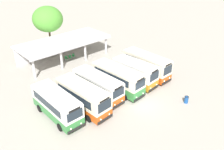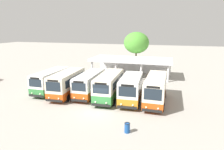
{
  "view_description": "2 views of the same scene",
  "coord_description": "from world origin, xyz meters",
  "px_view_note": "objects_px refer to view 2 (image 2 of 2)",
  "views": [
    {
      "loc": [
        -18.41,
        -14.74,
        16.48
      ],
      "look_at": [
        0.6,
        5.82,
        1.41
      ],
      "focal_mm": 37.51,
      "sensor_mm": 36.0,
      "label": 1
    },
    {
      "loc": [
        7.3,
        -19.05,
        8.93
      ],
      "look_at": [
        -0.28,
        6.73,
        2.53
      ],
      "focal_mm": 31.73,
      "sensor_mm": 36.0,
      "label": 2
    }
  ],
  "objects_px": {
    "city_bus_nearest_orange": "(51,80)",
    "city_bus_fifth_blue": "(131,88)",
    "city_bus_second_in_row": "(67,83)",
    "waiting_chair_second_from_end": "(133,74)",
    "waiting_chair_end_by_column": "(129,74)",
    "litter_bin_apron": "(127,128)",
    "waiting_chair_middle_seat": "(137,74)",
    "city_bus_far_end_green": "(156,88)",
    "city_bus_fourth_amber": "(109,85)",
    "city_bus_middle_cream": "(90,83)"
  },
  "relations": [
    {
      "from": "city_bus_nearest_orange",
      "to": "city_bus_fifth_blue",
      "type": "relative_size",
      "value": 1.09
    },
    {
      "from": "city_bus_second_in_row",
      "to": "waiting_chair_second_from_end",
      "type": "distance_m",
      "value": 14.34
    },
    {
      "from": "waiting_chair_end_by_column",
      "to": "litter_bin_apron",
      "type": "height_order",
      "value": "litter_bin_apron"
    },
    {
      "from": "waiting_chair_middle_seat",
      "to": "litter_bin_apron",
      "type": "bearing_deg",
      "value": -82.93
    },
    {
      "from": "city_bus_far_end_green",
      "to": "city_bus_fourth_amber",
      "type": "bearing_deg",
      "value": -179.11
    },
    {
      "from": "city_bus_second_in_row",
      "to": "city_bus_far_end_green",
      "type": "xyz_separation_m",
      "value": [
        11.68,
        0.43,
        0.06
      ]
    },
    {
      "from": "city_bus_middle_cream",
      "to": "litter_bin_apron",
      "type": "distance_m",
      "value": 10.94
    },
    {
      "from": "city_bus_fourth_amber",
      "to": "waiting_chair_end_by_column",
      "type": "xyz_separation_m",
      "value": [
        0.09,
        12.41,
        -1.28
      ]
    },
    {
      "from": "city_bus_far_end_green",
      "to": "city_bus_middle_cream",
      "type": "bearing_deg",
      "value": 177.14
    },
    {
      "from": "city_bus_fifth_blue",
      "to": "waiting_chair_end_by_column",
      "type": "distance_m",
      "value": 13.11
    },
    {
      "from": "city_bus_fifth_blue",
      "to": "waiting_chair_middle_seat",
      "type": "bearing_deg",
      "value": 96.17
    },
    {
      "from": "litter_bin_apron",
      "to": "city_bus_fourth_amber",
      "type": "bearing_deg",
      "value": 117.4
    },
    {
      "from": "waiting_chair_second_from_end",
      "to": "litter_bin_apron",
      "type": "bearing_deg",
      "value": -80.88
    },
    {
      "from": "waiting_chair_middle_seat",
      "to": "city_bus_fifth_blue",
      "type": "bearing_deg",
      "value": -83.83
    },
    {
      "from": "city_bus_second_in_row",
      "to": "waiting_chair_second_from_end",
      "type": "xyz_separation_m",
      "value": [
        6.66,
        12.63,
        -1.25
      ]
    },
    {
      "from": "city_bus_fourth_amber",
      "to": "city_bus_far_end_green",
      "type": "bearing_deg",
      "value": 0.89
    },
    {
      "from": "city_bus_nearest_orange",
      "to": "city_bus_fifth_blue",
      "type": "xyz_separation_m",
      "value": [
        11.69,
        -0.75,
        0.08
      ]
    },
    {
      "from": "waiting_chair_end_by_column",
      "to": "city_bus_second_in_row",
      "type": "bearing_deg",
      "value": -114.97
    },
    {
      "from": "city_bus_fifth_blue",
      "to": "waiting_chair_second_from_end",
      "type": "xyz_separation_m",
      "value": [
        -2.1,
        12.62,
        -1.26
      ]
    },
    {
      "from": "city_bus_second_in_row",
      "to": "litter_bin_apron",
      "type": "relative_size",
      "value": 8.31
    },
    {
      "from": "city_bus_nearest_orange",
      "to": "city_bus_fourth_amber",
      "type": "distance_m",
      "value": 8.78
    },
    {
      "from": "city_bus_far_end_green",
      "to": "litter_bin_apron",
      "type": "xyz_separation_m",
      "value": [
        -1.79,
        -7.91,
        -1.37
      ]
    },
    {
      "from": "city_bus_far_end_green",
      "to": "waiting_chair_end_by_column",
      "type": "height_order",
      "value": "city_bus_far_end_green"
    },
    {
      "from": "city_bus_second_in_row",
      "to": "waiting_chair_middle_seat",
      "type": "distance_m",
      "value": 14.75
    },
    {
      "from": "city_bus_fourth_amber",
      "to": "city_bus_middle_cream",
      "type": "bearing_deg",
      "value": 169.74
    },
    {
      "from": "litter_bin_apron",
      "to": "city_bus_second_in_row",
      "type": "bearing_deg",
      "value": 142.91
    },
    {
      "from": "city_bus_fourth_amber",
      "to": "waiting_chair_middle_seat",
      "type": "distance_m",
      "value": 12.53
    },
    {
      "from": "city_bus_second_in_row",
      "to": "city_bus_fifth_blue",
      "type": "height_order",
      "value": "city_bus_fifth_blue"
    },
    {
      "from": "city_bus_middle_cream",
      "to": "waiting_chair_second_from_end",
      "type": "height_order",
      "value": "city_bus_middle_cream"
    },
    {
      "from": "city_bus_nearest_orange",
      "to": "waiting_chair_second_from_end",
      "type": "xyz_separation_m",
      "value": [
        9.59,
        11.88,
        -1.18
      ]
    },
    {
      "from": "waiting_chair_end_by_column",
      "to": "litter_bin_apron",
      "type": "distance_m",
      "value": 20.61
    },
    {
      "from": "city_bus_fifth_blue",
      "to": "waiting_chair_end_by_column",
      "type": "height_order",
      "value": "city_bus_fifth_blue"
    },
    {
      "from": "city_bus_fifth_blue",
      "to": "waiting_chair_middle_seat",
      "type": "xyz_separation_m",
      "value": [
        -1.37,
        12.7,
        -1.26
      ]
    },
    {
      "from": "city_bus_far_end_green",
      "to": "waiting_chair_middle_seat",
      "type": "bearing_deg",
      "value": 109.27
    },
    {
      "from": "city_bus_nearest_orange",
      "to": "waiting_chair_end_by_column",
      "type": "xyz_separation_m",
      "value": [
        8.86,
        11.99,
        -1.18
      ]
    },
    {
      "from": "waiting_chair_second_from_end",
      "to": "waiting_chair_end_by_column",
      "type": "bearing_deg",
      "value": 170.93
    },
    {
      "from": "city_bus_nearest_orange",
      "to": "waiting_chair_middle_seat",
      "type": "xyz_separation_m",
      "value": [
        10.31,
        11.95,
        -1.18
      ]
    },
    {
      "from": "city_bus_middle_cream",
      "to": "waiting_chair_end_by_column",
      "type": "bearing_deg",
      "value": 75.76
    },
    {
      "from": "city_bus_middle_cream",
      "to": "city_bus_far_end_green",
      "type": "height_order",
      "value": "city_bus_far_end_green"
    },
    {
      "from": "city_bus_fifth_blue",
      "to": "waiting_chair_middle_seat",
      "type": "distance_m",
      "value": 12.83
    },
    {
      "from": "city_bus_nearest_orange",
      "to": "litter_bin_apron",
      "type": "distance_m",
      "value": 15.29
    },
    {
      "from": "waiting_chair_end_by_column",
      "to": "waiting_chair_second_from_end",
      "type": "distance_m",
      "value": 0.74
    },
    {
      "from": "city_bus_second_in_row",
      "to": "waiting_chair_middle_seat",
      "type": "relative_size",
      "value": 8.7
    },
    {
      "from": "waiting_chair_second_from_end",
      "to": "city_bus_fourth_amber",
      "type": "bearing_deg",
      "value": -93.82
    },
    {
      "from": "waiting_chair_second_from_end",
      "to": "city_bus_nearest_orange",
      "type": "bearing_deg",
      "value": -128.91
    },
    {
      "from": "city_bus_middle_cream",
      "to": "waiting_chair_second_from_end",
      "type": "bearing_deg",
      "value": 72.35
    },
    {
      "from": "city_bus_nearest_orange",
      "to": "city_bus_second_in_row",
      "type": "height_order",
      "value": "city_bus_second_in_row"
    },
    {
      "from": "city_bus_fifth_blue",
      "to": "litter_bin_apron",
      "type": "xyz_separation_m",
      "value": [
        1.13,
        -7.49,
        -1.32
      ]
    },
    {
      "from": "city_bus_nearest_orange",
      "to": "waiting_chair_end_by_column",
      "type": "bearing_deg",
      "value": 53.54
    },
    {
      "from": "city_bus_second_in_row",
      "to": "waiting_chair_second_from_end",
      "type": "height_order",
      "value": "city_bus_second_in_row"
    }
  ]
}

